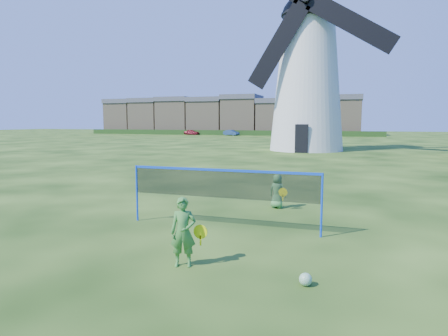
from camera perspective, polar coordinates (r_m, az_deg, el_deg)
ground at (r=10.42m, az=-1.94°, el=-8.49°), size 220.00×220.00×0.00m
windmill at (r=38.40m, az=12.16°, el=13.39°), size 15.31×6.88×20.94m
badminton_net at (r=9.97m, az=-0.29°, el=-2.48°), size 5.05×0.05×1.55m
player_girl at (r=7.51m, az=-5.98°, el=-9.33°), size 0.70×0.45×1.34m
player_boy at (r=12.53m, az=7.82°, el=-3.37°), size 0.66×0.48×1.10m
play_ball at (r=6.94m, az=11.87°, el=-15.69°), size 0.22×0.22×0.22m
terraced_houses at (r=85.87m, az=-0.05°, el=7.68°), size 57.05×8.40×8.36m
hedge at (r=79.65m, az=-0.22°, el=5.21°), size 62.00×0.80×1.00m
car_left at (r=81.38m, az=-4.77°, el=5.25°), size 3.22×1.35×1.09m
car_right at (r=77.20m, az=1.08°, el=5.20°), size 3.56×2.37×1.11m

